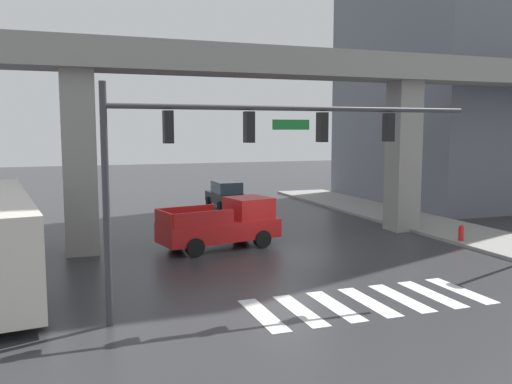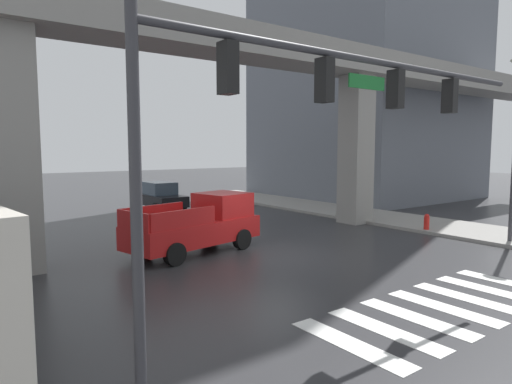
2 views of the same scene
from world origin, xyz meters
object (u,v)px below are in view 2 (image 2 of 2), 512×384
object	(u,v)px
pickup_truck	(200,225)
traffic_signal_mast	(319,101)
sedan_black	(160,196)
fire_hydrant	(427,223)

from	to	relation	value
pickup_truck	traffic_signal_mast	distance (m)	8.93
pickup_truck	traffic_signal_mast	size ratio (longest dim) A/B	0.49
sedan_black	fire_hydrant	distance (m)	15.43
sedan_black	traffic_signal_mast	xyz separation A→B (m)	(-5.21, -19.01, 3.83)
pickup_truck	fire_hydrant	distance (m)	10.38
traffic_signal_mast	fire_hydrant	world-z (taller)	traffic_signal_mast
sedan_black	fire_hydrant	xyz separation A→B (m)	(6.56, -13.96, -0.42)
traffic_signal_mast	pickup_truck	bearing A→B (deg)	77.05
pickup_truck	sedan_black	bearing A→B (deg)	72.99
traffic_signal_mast	fire_hydrant	xyz separation A→B (m)	(11.78, 5.05, -4.25)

